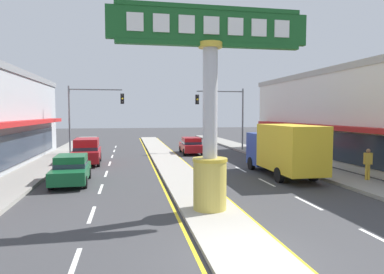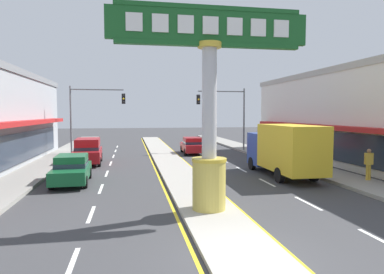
{
  "view_description": "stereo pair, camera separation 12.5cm",
  "coord_description": "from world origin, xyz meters",
  "px_view_note": "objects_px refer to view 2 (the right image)",
  "views": [
    {
      "loc": [
        -3.04,
        -8.3,
        3.8
      ],
      "look_at": [
        0.12,
        8.53,
        2.6
      ],
      "focal_mm": 32.07,
      "sensor_mm": 36.0,
      "label": 1
    },
    {
      "loc": [
        -2.92,
        -8.33,
        3.8
      ],
      "look_at": [
        0.12,
        8.53,
        2.6
      ],
      "focal_mm": 32.07,
      "sensor_mm": 36.0,
      "label": 2
    }
  ],
  "objects_px": {
    "district_sign": "(209,107)",
    "suv_near_left_lane": "(88,151)",
    "traffic_light_right_side": "(227,108)",
    "sedan_far_right_lane": "(72,169)",
    "box_truck_mid_left_lane": "(284,149)",
    "sedan_near_right_lane": "(192,145)",
    "storefront_right": "(372,116)",
    "traffic_light_left_side": "(91,108)",
    "pedestrian_near_kerb": "(369,162)"
  },
  "relations": [
    {
      "from": "traffic_light_right_side",
      "to": "pedestrian_near_kerb",
      "type": "distance_m",
      "value": 16.59
    },
    {
      "from": "traffic_light_right_side",
      "to": "pedestrian_near_kerb",
      "type": "relative_size",
      "value": 3.66
    },
    {
      "from": "traffic_light_right_side",
      "to": "traffic_light_left_side",
      "type": "bearing_deg",
      "value": -177.85
    },
    {
      "from": "traffic_light_right_side",
      "to": "sedan_far_right_lane",
      "type": "distance_m",
      "value": 18.38
    },
    {
      "from": "traffic_light_right_side",
      "to": "sedan_far_right_lane",
      "type": "xyz_separation_m",
      "value": [
        -12.42,
        -13.11,
        -3.46
      ]
    },
    {
      "from": "district_sign",
      "to": "storefront_right",
      "type": "bearing_deg",
      "value": 34.69
    },
    {
      "from": "traffic_light_right_side",
      "to": "pedestrian_near_kerb",
      "type": "xyz_separation_m",
      "value": [
        3.37,
        -15.95,
        -3.11
      ]
    },
    {
      "from": "box_truck_mid_left_lane",
      "to": "sedan_near_right_lane",
      "type": "bearing_deg",
      "value": 104.82
    },
    {
      "from": "storefront_right",
      "to": "suv_near_left_lane",
      "type": "height_order",
      "value": "storefront_right"
    },
    {
      "from": "traffic_light_left_side",
      "to": "traffic_light_right_side",
      "type": "xyz_separation_m",
      "value": [
        12.7,
        0.48,
        0.0
      ]
    },
    {
      "from": "storefront_right",
      "to": "traffic_light_right_side",
      "type": "height_order",
      "value": "storefront_right"
    },
    {
      "from": "pedestrian_near_kerb",
      "to": "box_truck_mid_left_lane",
      "type": "bearing_deg",
      "value": 144.75
    },
    {
      "from": "traffic_light_left_side",
      "to": "box_truck_mid_left_lane",
      "type": "bearing_deg",
      "value": -46.08
    },
    {
      "from": "box_truck_mid_left_lane",
      "to": "pedestrian_near_kerb",
      "type": "xyz_separation_m",
      "value": [
        3.66,
        -2.59,
        -0.56
      ]
    },
    {
      "from": "traffic_light_left_side",
      "to": "sedan_far_right_lane",
      "type": "relative_size",
      "value": 1.42
    },
    {
      "from": "sedan_near_right_lane",
      "to": "storefront_right",
      "type": "bearing_deg",
      "value": -35.39
    },
    {
      "from": "traffic_light_right_side",
      "to": "box_truck_mid_left_lane",
      "type": "bearing_deg",
      "value": -91.24
    },
    {
      "from": "box_truck_mid_left_lane",
      "to": "traffic_light_left_side",
      "type": "bearing_deg",
      "value": 133.92
    },
    {
      "from": "sedan_far_right_lane",
      "to": "box_truck_mid_left_lane",
      "type": "bearing_deg",
      "value": -1.2
    },
    {
      "from": "traffic_light_left_side",
      "to": "sedan_near_right_lane",
      "type": "xyz_separation_m",
      "value": [
        9.11,
        -0.42,
        -3.46
      ]
    },
    {
      "from": "traffic_light_right_side",
      "to": "sedan_near_right_lane",
      "type": "relative_size",
      "value": 1.43
    },
    {
      "from": "sedan_near_right_lane",
      "to": "box_truck_mid_left_lane",
      "type": "relative_size",
      "value": 0.63
    },
    {
      "from": "district_sign",
      "to": "suv_near_left_lane",
      "type": "distance_m",
      "value": 15.41
    },
    {
      "from": "suv_near_left_lane",
      "to": "sedan_near_right_lane",
      "type": "bearing_deg",
      "value": 29.58
    },
    {
      "from": "pedestrian_near_kerb",
      "to": "storefront_right",
      "type": "bearing_deg",
      "value": 51.64
    },
    {
      "from": "sedan_near_right_lane",
      "to": "traffic_light_left_side",
      "type": "bearing_deg",
      "value": 177.35
    },
    {
      "from": "suv_near_left_lane",
      "to": "traffic_light_right_side",
      "type": "bearing_deg",
      "value": 25.46
    },
    {
      "from": "sedan_near_right_lane",
      "to": "box_truck_mid_left_lane",
      "type": "bearing_deg",
      "value": -75.18
    },
    {
      "from": "storefront_right",
      "to": "sedan_near_right_lane",
      "type": "distance_m",
      "value": 15.07
    },
    {
      "from": "district_sign",
      "to": "traffic_light_left_side",
      "type": "distance_m",
      "value": 20.29
    },
    {
      "from": "traffic_light_right_side",
      "to": "suv_near_left_lane",
      "type": "xyz_separation_m",
      "value": [
        -12.42,
        -5.91,
        -3.26
      ]
    },
    {
      "from": "traffic_light_left_side",
      "to": "traffic_light_right_side",
      "type": "bearing_deg",
      "value": 2.15
    },
    {
      "from": "traffic_light_left_side",
      "to": "sedan_far_right_lane",
      "type": "xyz_separation_m",
      "value": [
        0.28,
        -12.63,
        -3.46
      ]
    },
    {
      "from": "traffic_light_right_side",
      "to": "sedan_far_right_lane",
      "type": "height_order",
      "value": "traffic_light_right_side"
    },
    {
      "from": "traffic_light_left_side",
      "to": "pedestrian_near_kerb",
      "type": "bearing_deg",
      "value": -43.91
    },
    {
      "from": "storefront_right",
      "to": "sedan_far_right_lane",
      "type": "relative_size",
      "value": 6.04
    },
    {
      "from": "suv_near_left_lane",
      "to": "box_truck_mid_left_lane",
      "type": "bearing_deg",
      "value": -31.56
    },
    {
      "from": "district_sign",
      "to": "suv_near_left_lane",
      "type": "bearing_deg",
      "value": 113.67
    },
    {
      "from": "traffic_light_right_side",
      "to": "suv_near_left_lane",
      "type": "distance_m",
      "value": 14.13
    },
    {
      "from": "district_sign",
      "to": "box_truck_mid_left_lane",
      "type": "xyz_separation_m",
      "value": [
        6.06,
        6.39,
        -2.33
      ]
    },
    {
      "from": "sedan_far_right_lane",
      "to": "pedestrian_near_kerb",
      "type": "xyz_separation_m",
      "value": [
        15.78,
        -2.84,
        0.35
      ]
    },
    {
      "from": "suv_near_left_lane",
      "to": "box_truck_mid_left_lane",
      "type": "distance_m",
      "value": 14.25
    },
    {
      "from": "suv_near_left_lane",
      "to": "district_sign",
      "type": "bearing_deg",
      "value": -66.33
    },
    {
      "from": "sedan_far_right_lane",
      "to": "suv_near_left_lane",
      "type": "distance_m",
      "value": 7.2
    },
    {
      "from": "storefront_right",
      "to": "suv_near_left_lane",
      "type": "distance_m",
      "value": 21.36
    },
    {
      "from": "storefront_right",
      "to": "pedestrian_near_kerb",
      "type": "height_order",
      "value": "storefront_right"
    },
    {
      "from": "traffic_light_left_side",
      "to": "suv_near_left_lane",
      "type": "relative_size",
      "value": 1.33
    },
    {
      "from": "storefront_right",
      "to": "traffic_light_right_side",
      "type": "distance_m",
      "value": 12.74
    },
    {
      "from": "sedan_far_right_lane",
      "to": "suv_near_left_lane",
      "type": "bearing_deg",
      "value": 90.01
    },
    {
      "from": "suv_near_left_lane",
      "to": "box_truck_mid_left_lane",
      "type": "xyz_separation_m",
      "value": [
        12.13,
        -7.45,
        0.71
      ]
    }
  ]
}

